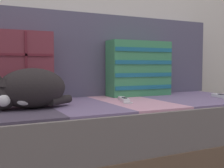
{
  "coord_description": "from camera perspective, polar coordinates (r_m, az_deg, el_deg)",
  "views": [
    {
      "loc": [
        -0.62,
        -1.23,
        0.58
      ],
      "look_at": [
        0.01,
        0.07,
        0.49
      ],
      "focal_mm": 45.0,
      "sensor_mm": 36.0,
      "label": 1
    }
  ],
  "objects": [
    {
      "name": "throw_pillow_striped",
      "position": [
        1.84,
        5.54,
        3.16
      ],
      "size": [
        0.42,
        0.14,
        0.35
      ],
      "color": "#3D8956",
      "rests_on": "couch"
    },
    {
      "name": "game_remote_near",
      "position": [
        1.55,
        2.51,
        -3.19
      ],
      "size": [
        0.1,
        0.21,
        0.02
      ],
      "color": "white",
      "rests_on": "couch"
    },
    {
      "name": "couch",
      "position": [
        1.57,
        -1.71,
        -10.73
      ],
      "size": [
        1.95,
        0.8,
        0.39
      ],
      "color": "brown",
      "rests_on": "ground_plane"
    },
    {
      "name": "sofa_backrest",
      "position": [
        1.83,
        -6.02,
        5.81
      ],
      "size": [
        1.91,
        0.14,
        0.52
      ],
      "color": "#514C60",
      "rests_on": "couch"
    },
    {
      "name": "game_remote_far",
      "position": [
        1.83,
        21.26,
        -2.34
      ],
      "size": [
        0.1,
        0.21,
        0.02
      ],
      "color": "white",
      "rests_on": "couch"
    },
    {
      "name": "sleeping_cat",
      "position": [
        1.33,
        -16.58,
        -1.09
      ],
      "size": [
        0.38,
        0.24,
        0.18
      ],
      "color": "black",
      "rests_on": "couch"
    },
    {
      "name": "throw_pillow_quilted",
      "position": [
        1.58,
        -19.98,
        3.31
      ],
      "size": [
        0.44,
        0.14,
        0.38
      ],
      "color": "brown",
      "rests_on": "couch"
    }
  ]
}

